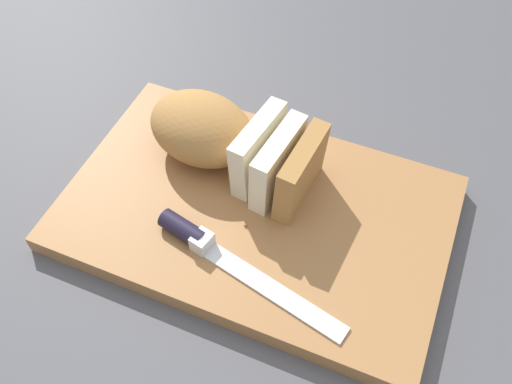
# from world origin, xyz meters

# --- Properties ---
(ground_plane) EXTENTS (3.00, 3.00, 0.00)m
(ground_plane) POSITION_xyz_m (0.00, 0.00, 0.00)
(ground_plane) COLOR #4C4C51
(cutting_board) EXTENTS (0.47, 0.30, 0.03)m
(cutting_board) POSITION_xyz_m (0.00, 0.00, 0.01)
(cutting_board) COLOR #9E6B3D
(cutting_board) RESTS_ON ground_plane
(bread_loaf) EXTENTS (0.23, 0.12, 0.08)m
(bread_loaf) POSITION_xyz_m (-0.06, 0.05, 0.07)
(bread_loaf) COLOR #A8753D
(bread_loaf) RESTS_ON cutting_board
(bread_knife) EXTENTS (0.25, 0.07, 0.02)m
(bread_knife) POSITION_xyz_m (-0.03, -0.08, 0.03)
(bread_knife) COLOR silver
(bread_knife) RESTS_ON cutting_board
(crumb_near_knife) EXTENTS (0.00, 0.00, 0.00)m
(crumb_near_knife) POSITION_xyz_m (-0.07, 0.05, 0.03)
(crumb_near_knife) COLOR #996633
(crumb_near_knife) RESTS_ON cutting_board
(crumb_near_loaf) EXTENTS (0.01, 0.01, 0.01)m
(crumb_near_loaf) POSITION_xyz_m (-0.04, -0.07, 0.03)
(crumb_near_loaf) COLOR #996633
(crumb_near_loaf) RESTS_ON cutting_board
(crumb_stray_left) EXTENTS (0.00, 0.00, 0.00)m
(crumb_stray_left) POSITION_xyz_m (-0.00, -0.03, 0.03)
(crumb_stray_left) COLOR #996633
(crumb_stray_left) RESTS_ON cutting_board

